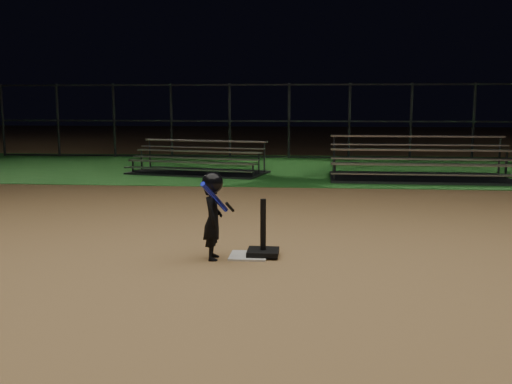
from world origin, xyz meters
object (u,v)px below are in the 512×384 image
(child_batter, at_px, (213,213))
(bleacher_right, at_px, (419,171))
(home_plate, at_px, (248,256))
(bleacher_left, at_px, (198,167))
(batting_tee, at_px, (263,245))

(child_batter, relative_size, bleacher_right, 0.24)
(child_batter, xyz_separation_m, bleacher_right, (3.78, 7.83, -0.35))
(home_plate, height_order, bleacher_left, bleacher_left)
(home_plate, relative_size, bleacher_right, 0.10)
(child_batter, height_order, bleacher_right, child_batter)
(home_plate, xyz_separation_m, bleacher_left, (-2.22, 8.39, 0.16))
(bleacher_left, xyz_separation_m, bleacher_right, (5.59, -0.71, 0.04))
(home_plate, height_order, child_batter, child_batter)
(bleacher_left, bearing_deg, home_plate, -62.56)
(batting_tee, height_order, bleacher_left, bleacher_left)
(home_plate, relative_size, batting_tee, 0.66)
(batting_tee, relative_size, bleacher_right, 0.16)
(bleacher_left, distance_m, bleacher_right, 5.64)
(home_plate, relative_size, child_batter, 0.43)
(batting_tee, distance_m, bleacher_left, 8.69)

